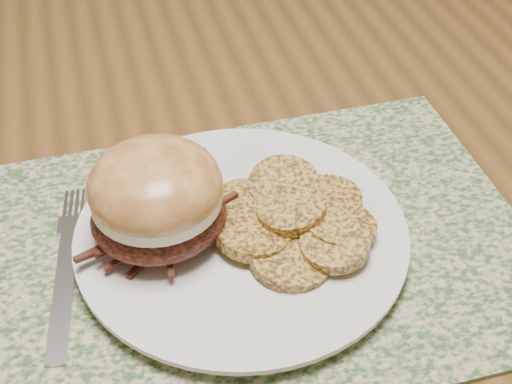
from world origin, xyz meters
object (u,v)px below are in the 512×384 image
(dining_table, at_px, (395,110))
(fork, at_px, (67,266))
(dinner_plate, at_px, (242,236))
(pork_sandwich, at_px, (157,198))

(dining_table, xyz_separation_m, fork, (-0.40, -0.24, 0.09))
(dinner_plate, distance_m, fork, 0.14)
(dinner_plate, bearing_deg, fork, 176.23)
(dining_table, distance_m, dinner_plate, 0.37)
(dinner_plate, relative_size, fork, 1.38)
(dining_table, xyz_separation_m, pork_sandwich, (-0.32, -0.24, 0.14))
(dining_table, relative_size, dinner_plate, 5.77)
(fork, bearing_deg, pork_sandwich, 10.40)
(dining_table, height_order, pork_sandwich, pork_sandwich)
(pork_sandwich, bearing_deg, dining_table, 26.97)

